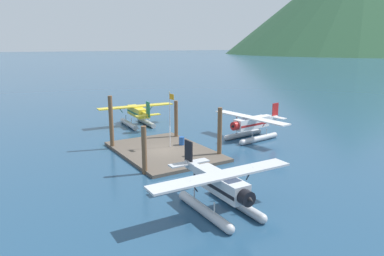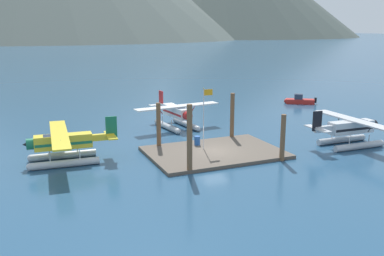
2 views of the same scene
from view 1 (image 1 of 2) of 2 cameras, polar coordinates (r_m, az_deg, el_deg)
ground_plane at (r=36.64m, az=-4.49°, el=-3.95°), size 1200.00×1200.00×0.00m
dock_platform at (r=36.59m, az=-4.50°, el=-3.73°), size 12.23×8.46×0.30m
piling_near_left at (r=38.17m, az=-12.81°, el=0.85°), size 0.45×0.45×5.66m
piling_near_right at (r=30.35m, az=-7.65°, el=-3.55°), size 0.43×0.43×4.18m
piling_far_left at (r=41.36m, az=-2.56°, el=1.29°), size 0.43×0.43×4.51m
piling_far_right at (r=34.73m, az=4.45°, el=-0.71°), size 0.44×0.44×4.90m
flagpole at (r=36.62m, az=-3.49°, el=2.40°), size 0.95×0.10×5.81m
fuel_drum at (r=38.13m, az=-1.67°, el=-2.07°), size 0.62×0.62×0.88m
seaplane_white_bow_centre at (r=41.92m, az=9.47°, el=0.33°), size 10.49×7.95×3.84m
seaplane_silver_stbd_aft at (r=23.75m, az=4.57°, el=-9.62°), size 7.98×10.43×3.84m
seaplane_yellow_port_fwd at (r=49.03m, az=-8.78°, el=2.22°), size 7.97×10.47×3.84m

